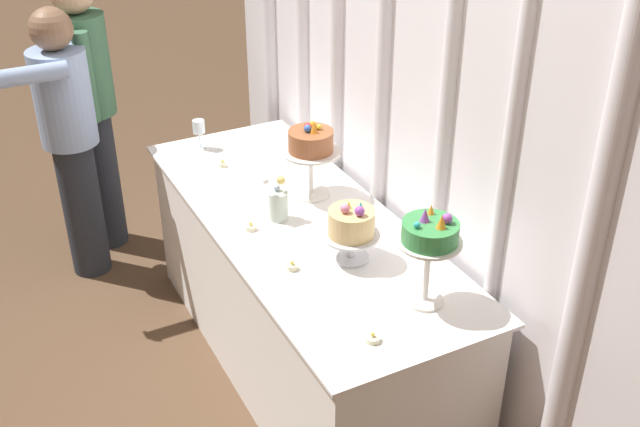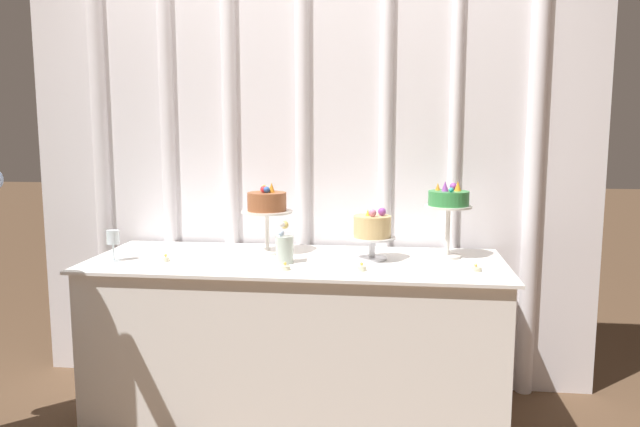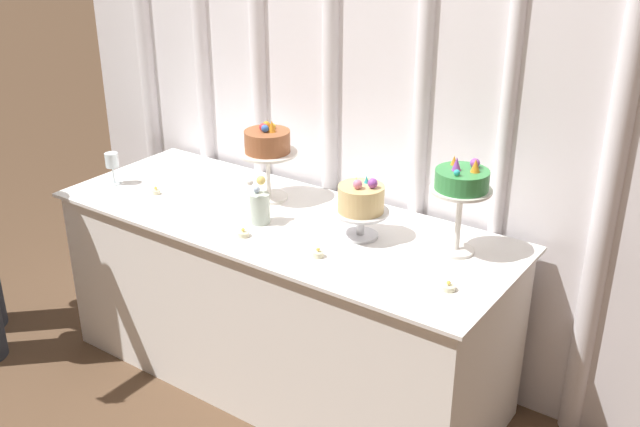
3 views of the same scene
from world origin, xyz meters
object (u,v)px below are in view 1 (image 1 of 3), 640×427
flower_vase (278,203)px  wine_glass (199,128)px  tealight_far_left (223,165)px  tealight_near_right (292,267)px  guest_man_dark_suit (89,100)px  guest_man_pink_jacket (68,134)px  cake_table (301,294)px  tealight_far_right (373,339)px  cake_display_leftmost (311,146)px  cake_display_center (351,226)px  cake_display_rightmost (430,238)px  tealight_near_left (251,227)px

flower_vase → wine_glass: bearing=-176.0°
tealight_far_left → tealight_near_right: (0.94, -0.08, 0.00)m
tealight_far_left → guest_man_dark_suit: size_ratio=0.02×
wine_glass → tealight_near_right: size_ratio=3.48×
tealight_far_left → guest_man_pink_jacket: 0.87m
cake_table → guest_man_dark_suit: guest_man_dark_suit is taller
tealight_far_right → guest_man_pink_jacket: (-2.08, -0.57, 0.03)m
cake_table → tealight_near_right: size_ratio=46.43×
cake_display_leftmost → guest_man_dark_suit: bearing=-153.1°
cake_display_center → cake_display_rightmost: (0.36, 0.10, 0.12)m
wine_glass → tealight_near_right: (1.18, -0.06, -0.10)m
tealight_near_right → tealight_far_right: size_ratio=0.83×
cake_display_rightmost → tealight_near_left: 0.86m
tealight_near_left → tealight_far_right: tealight_near_left is taller
cake_display_leftmost → guest_man_pink_jacket: guest_man_pink_jacket is taller
cake_display_leftmost → tealight_near_right: cake_display_leftmost is taller
cake_display_leftmost → guest_man_dark_suit: 1.49m
cake_display_center → tealight_near_right: 0.27m
tealight_near_left → tealight_far_right: (0.84, 0.08, -0.00)m
tealight_far_right → flower_vase: bearing=176.3°
cake_display_center → tealight_near_left: bearing=-145.5°
cake_display_center → tealight_near_right: size_ratio=5.90×
cake_display_center → tealight_near_right: (-0.04, -0.23, -0.14)m
cake_display_leftmost → tealight_far_left: cake_display_leftmost is taller
cake_display_center → wine_glass: 1.24m
cake_display_leftmost → flower_vase: size_ratio=1.74×
wine_glass → guest_man_dark_suit: bearing=-147.9°
cake_display_rightmost → tealight_near_right: bearing=-140.3°
cake_table → tealight_near_left: size_ratio=42.13×
tealight_far_left → tealight_near_left: bearing=-10.0°
wine_glass → tealight_far_right: size_ratio=2.88×
cake_table → guest_man_pink_jacket: guest_man_pink_jacket is taller
flower_vase → tealight_near_left: 0.16m
wine_glass → guest_man_dark_suit: guest_man_dark_suit is taller
cake_display_leftmost → wine_glass: 0.75m
cake_display_center → cake_display_rightmost: 0.40m
cake_table → cake_display_center: (0.36, 0.04, 0.54)m
tealight_near_left → tealight_far_left: bearing=170.0°
wine_glass → guest_man_pink_jacket: (-0.39, -0.57, -0.07)m
tealight_near_right → cake_table: bearing=149.8°
wine_glass → flower_vase: (0.82, 0.06, -0.03)m
cake_display_rightmost → tealight_near_left: cake_display_rightmost is taller
tealight_far_left → cake_display_leftmost: bearing=29.7°
tealight_far_left → tealight_far_right: bearing=-0.9°
tealight_near_right → guest_man_pink_jacket: 1.66m
tealight_near_right → tealight_far_left: bearing=175.2°
wine_glass → tealight_far_right: wine_glass is taller
flower_vase → guest_man_pink_jacket: guest_man_pink_jacket is taller
cake_display_leftmost → tealight_far_left: size_ratio=9.72×
tealight_far_left → guest_man_pink_jacket: size_ratio=0.03×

